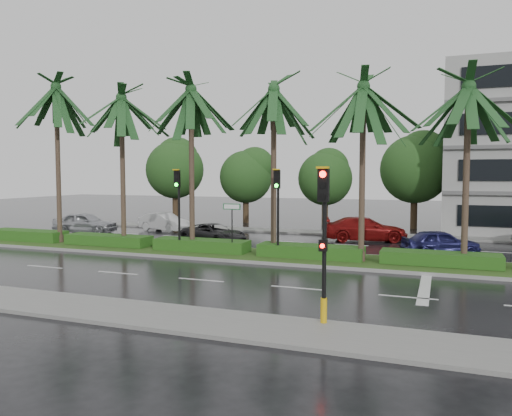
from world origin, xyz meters
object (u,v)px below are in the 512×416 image
at_px(signal_median_left, 178,198).
at_px(car_red, 365,229).
at_px(signal_near, 324,239).
at_px(car_silver, 85,223).
at_px(car_blue, 440,242).
at_px(street_sign, 232,216).
at_px(car_white, 164,222).
at_px(car_darkgrey, 214,234).

bearing_deg(signal_median_left, car_red, 45.87).
bearing_deg(signal_near, signal_median_left, 135.91).
distance_m(car_silver, car_blue, 23.87).
bearing_deg(car_silver, street_sign, -122.40).
xyz_separation_m(street_sign, car_red, (5.50, 8.58, -1.37)).
bearing_deg(car_white, car_silver, 139.68).
distance_m(car_silver, car_white, 5.57).
relative_size(signal_median_left, car_white, 1.06).
distance_m(car_white, car_red, 14.83).
bearing_deg(street_sign, signal_median_left, -176.53).
bearing_deg(signal_near, street_sign, 125.34).
height_order(car_darkgrey, car_blue, car_blue).
relative_size(car_silver, car_darkgrey, 1.02).
relative_size(car_white, car_red, 0.79).
relative_size(signal_near, car_red, 0.84).
xyz_separation_m(car_white, car_blue, (19.33, -4.52, -0.01)).
distance_m(car_red, car_blue, 6.15).
height_order(signal_near, car_red, signal_near).
bearing_deg(car_red, street_sign, 132.17).
bearing_deg(street_sign, car_white, 136.32).
bearing_deg(street_sign, signal_near, -54.66).
bearing_deg(signal_near, car_red, 94.65).
bearing_deg(signal_near, car_blue, 78.11).
height_order(street_sign, car_red, street_sign).
relative_size(car_white, car_darkgrey, 0.94).
distance_m(signal_near, car_silver, 26.03).
bearing_deg(car_red, signal_near, 169.48).
bearing_deg(car_blue, car_silver, 64.10).
relative_size(car_silver, car_red, 0.86).
height_order(car_white, car_red, car_red).
bearing_deg(car_blue, car_darkgrey, 67.93).
xyz_separation_m(car_red, car_blue, (4.50, -4.20, -0.08)).
xyz_separation_m(signal_near, car_blue, (3.00, 14.25, -1.83)).
distance_m(signal_near, car_white, 24.95).
height_order(signal_near, car_silver, signal_near).
relative_size(signal_near, car_silver, 0.97).
distance_m(signal_near, street_sign, 12.11).
xyz_separation_m(car_silver, car_red, (19.33, 2.94, -0.00)).
xyz_separation_m(car_white, car_darkgrey, (6.32, -4.71, -0.07)).
height_order(car_darkgrey, car_red, car_red).
relative_size(car_darkgrey, car_red, 0.84).
distance_m(street_sign, car_silver, 15.00).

